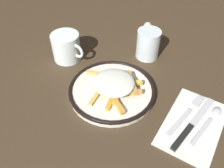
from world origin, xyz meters
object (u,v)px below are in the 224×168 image
object	(u,v)px
coffee_mug	(67,47)
fork	(186,114)
knife	(190,127)
water_glass	(148,44)
spoon	(211,119)
salt_shaker	(147,31)
plate	(112,90)
napkin	(193,124)
fries_heap	(114,84)

from	to	relation	value
coffee_mug	fork	bearing A→B (deg)	-0.16
knife	water_glass	bearing A→B (deg)	140.28
spoon	salt_shaker	world-z (taller)	salt_shaker
plate	napkin	bearing A→B (deg)	7.59
fork	spoon	distance (m)	0.06
napkin	water_glass	bearing A→B (deg)	143.21
knife	coffee_mug	size ratio (longest dim) A/B	1.74
fork	knife	distance (m)	0.04
plate	water_glass	distance (m)	0.22
spoon	water_glass	world-z (taller)	water_glass
plate	water_glass	size ratio (longest dim) A/B	2.58
knife	water_glass	world-z (taller)	water_glass
fork	water_glass	bearing A→B (deg)	141.93
napkin	salt_shaker	xyz separation A→B (m)	(-0.29, 0.27, 0.03)
water_glass	fork	bearing A→B (deg)	-38.07
plate	fork	size ratio (longest dim) A/B	1.42
fork	salt_shaker	xyz separation A→B (m)	(-0.27, 0.25, 0.03)
fork	salt_shaker	distance (m)	0.37
fries_heap	salt_shaker	bearing A→B (deg)	102.33
spoon	knife	bearing A→B (deg)	-122.07
napkin	knife	bearing A→B (deg)	-95.20
napkin	spoon	bearing A→B (deg)	47.47
fork	knife	size ratio (longest dim) A/B	0.84
fries_heap	spoon	size ratio (longest dim) A/B	1.25
coffee_mug	knife	bearing A→B (deg)	-4.05
fries_heap	water_glass	distance (m)	0.21
fork	spoon	world-z (taller)	spoon
plate	water_glass	world-z (taller)	water_glass
plate	knife	size ratio (longest dim) A/B	1.19
napkin	water_glass	xyz separation A→B (m)	(-0.24, 0.18, 0.04)
coffee_mug	water_glass	bearing A→B (deg)	38.74
napkin	coffee_mug	world-z (taller)	coffee_mug
fries_heap	coffee_mug	size ratio (longest dim) A/B	1.58
spoon	coffee_mug	size ratio (longest dim) A/B	1.26
fries_heap	coffee_mug	distance (m)	0.23
plate	coffee_mug	distance (m)	0.23
fries_heap	water_glass	size ratio (longest dim) A/B	1.96
plate	coffee_mug	world-z (taller)	coffee_mug
napkin	salt_shaker	distance (m)	0.40
napkin	water_glass	world-z (taller)	water_glass
plate	salt_shaker	size ratio (longest dim) A/B	3.40
plate	spoon	world-z (taller)	plate
coffee_mug	fries_heap	bearing A→B (deg)	-10.72
fries_heap	salt_shaker	distance (m)	0.30
spoon	salt_shaker	distance (m)	0.40
plate	knife	bearing A→B (deg)	3.09
fork	coffee_mug	distance (m)	0.43
fork	salt_shaker	world-z (taller)	salt_shaker
napkin	fork	xyz separation A→B (m)	(-0.03, 0.01, 0.01)
salt_shaker	knife	bearing A→B (deg)	-44.13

